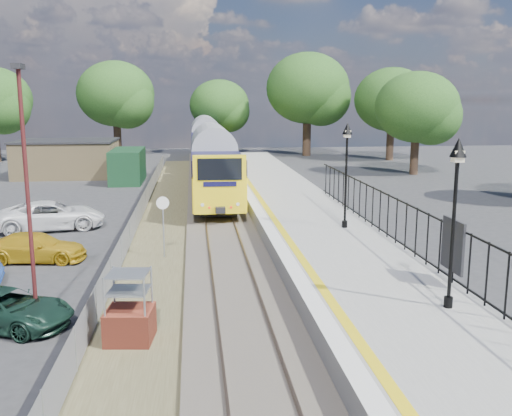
{
  "coord_description": "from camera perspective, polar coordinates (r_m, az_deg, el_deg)",
  "views": [
    {
      "loc": [
        -1.33,
        -18.07,
        6.45
      ],
      "look_at": [
        1.26,
        5.24,
        2.0
      ],
      "focal_mm": 40.0,
      "sensor_mm": 36.0,
      "label": 1
    }
  ],
  "objects": [
    {
      "name": "car_white",
      "position": [
        30.52,
        -19.79,
        -0.71
      ],
      "size": [
        5.62,
        3.52,
        1.45
      ],
      "primitive_type": "imported",
      "rotation": [
        0.0,
        0.0,
        1.8
      ],
      "color": "white",
      "rests_on": "ground"
    },
    {
      "name": "tree_line",
      "position": [
        60.13,
        -3.81,
        10.87
      ],
      "size": [
        56.8,
        43.8,
        11.88
      ],
      "color": "#332319",
      "rests_on": "ground"
    },
    {
      "name": "victorian_lamp_south",
      "position": [
        15.79,
        19.37,
        2.29
      ],
      "size": [
        0.44,
        0.44,
        4.6
      ],
      "color": "black",
      "rests_on": "platform"
    },
    {
      "name": "palisade_fence",
      "position": [
        22.26,
        14.53,
        -1.57
      ],
      "size": [
        0.12,
        26.0,
        2.0
      ],
      "color": "black",
      "rests_on": "platform"
    },
    {
      "name": "platform",
      "position": [
        27.32,
        5.5,
        -1.99
      ],
      "size": [
        5.0,
        70.0,
        0.9
      ],
      "primitive_type": "cube",
      "color": "gray",
      "rests_on": "ground"
    },
    {
      "name": "carpark_lamp",
      "position": [
        17.27,
        -21.96,
        2.51
      ],
      "size": [
        0.25,
        0.5,
        7.43
      ],
      "color": "#4B1919",
      "rests_on": "ground"
    },
    {
      "name": "outbuilding",
      "position": [
        50.44,
        -17.32,
        4.66
      ],
      "size": [
        10.8,
        10.1,
        3.12
      ],
      "color": "#A0885A",
      "rests_on": "ground"
    },
    {
      "name": "speed_sign",
      "position": [
        23.58,
        -9.28,
        -0.9
      ],
      "size": [
        0.52,
        0.15,
        2.6
      ],
      "rotation": [
        0.0,
        0.0,
        0.22
      ],
      "color": "#999EA3",
      "rests_on": "ground"
    },
    {
      "name": "brick_plinth",
      "position": [
        15.86,
        -12.55,
        -9.81
      ],
      "size": [
        1.35,
        1.35,
        1.98
      ],
      "rotation": [
        0.0,
        0.0,
        -0.11
      ],
      "color": "maroon",
      "rests_on": "ground"
    },
    {
      "name": "track_bed",
      "position": [
        28.48,
        -4.46,
        -2.19
      ],
      "size": [
        5.9,
        80.0,
        0.29
      ],
      "color": "#473F38",
      "rests_on": "ground"
    },
    {
      "name": "platform_edge",
      "position": [
        26.88,
        1.21,
        -1.16
      ],
      "size": [
        0.9,
        70.0,
        0.01
      ],
      "color": "silver",
      "rests_on": "platform"
    },
    {
      "name": "car_green",
      "position": [
        18.11,
        -23.82,
        -9.22
      ],
      "size": [
        4.37,
        3.16,
        1.1
      ],
      "primitive_type": "imported",
      "rotation": [
        0.0,
        0.0,
        1.2
      ],
      "color": "#153025",
      "rests_on": "ground"
    },
    {
      "name": "ground",
      "position": [
        19.23,
        -2.04,
        -8.86
      ],
      "size": [
        120.0,
        120.0,
        0.0
      ],
      "primitive_type": "plane",
      "color": "#2D2D30",
      "rests_on": "ground"
    },
    {
      "name": "car_yellow",
      "position": [
        24.78,
        -21.16,
        -3.7
      ],
      "size": [
        4.12,
        1.99,
        1.16
      ],
      "primitive_type": "imported",
      "rotation": [
        0.0,
        0.0,
        1.48
      ],
      "color": "#C09416",
      "rests_on": "ground"
    },
    {
      "name": "victorian_lamp_north",
      "position": [
        25.06,
        9.07,
        5.68
      ],
      "size": [
        0.44,
        0.44,
        4.6
      ],
      "color": "black",
      "rests_on": "platform"
    },
    {
      "name": "wire_fence",
      "position": [
        30.77,
        -11.58,
        -0.44
      ],
      "size": [
        0.06,
        52.0,
        1.2
      ],
      "color": "#999EA3",
      "rests_on": "ground"
    },
    {
      "name": "train",
      "position": [
        49.12,
        -4.79,
        5.91
      ],
      "size": [
        2.82,
        40.83,
        3.51
      ],
      "color": "yellow",
      "rests_on": "ground"
    }
  ]
}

